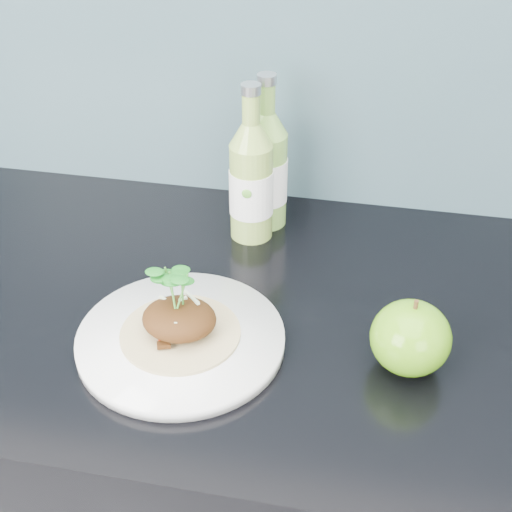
% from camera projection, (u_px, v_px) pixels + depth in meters
% --- Properties ---
extents(dinner_plate, '(0.25, 0.25, 0.02)m').
position_uv_depth(dinner_plate, '(181.00, 339.00, 0.85)').
color(dinner_plate, white).
rests_on(dinner_plate, kitchen_counter).
extents(pork_taco, '(0.14, 0.14, 0.10)m').
position_uv_depth(pork_taco, '(179.00, 316.00, 0.83)').
color(pork_taco, tan).
rests_on(pork_taco, dinner_plate).
extents(green_apple, '(0.11, 0.11, 0.10)m').
position_uv_depth(green_apple, '(411.00, 338.00, 0.80)').
color(green_apple, '#4C8F0F').
rests_on(green_apple, kitchen_counter).
extents(cider_bottle_left, '(0.07, 0.07, 0.23)m').
position_uv_depth(cider_bottle_left, '(251.00, 182.00, 1.01)').
color(cider_bottle_left, '#87A946').
rests_on(cider_bottle_left, kitchen_counter).
extents(cider_bottle_right, '(0.07, 0.07, 0.23)m').
position_uv_depth(cider_bottle_right, '(266.00, 170.00, 1.04)').
color(cider_bottle_right, '#79AC47').
rests_on(cider_bottle_right, kitchen_counter).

